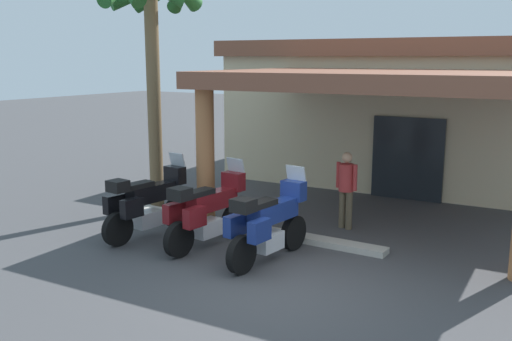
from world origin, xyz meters
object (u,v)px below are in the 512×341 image
object	(u,v)px
motorcycle_maroon	(207,211)
pedestrian	(346,185)
motel_building	(438,108)
motorcycle_black	(147,203)
motorcycle_blue	(268,223)
palm_tree_roadside	(152,20)

from	to	relation	value
motorcycle_maroon	pedestrian	size ratio (longest dim) A/B	1.35
motel_building	motorcycle_black	xyz separation A→B (m)	(-3.31, -9.09, -1.38)
motel_building	motorcycle_blue	size ratio (longest dim) A/B	5.62
motorcycle_maroon	motorcycle_blue	size ratio (longest dim) A/B	1.00
motorcycle_black	motorcycle_blue	world-z (taller)	same
palm_tree_roadside	pedestrian	bearing A→B (deg)	10.02
motorcycle_blue	palm_tree_roadside	size ratio (longest dim) A/B	0.38
motorcycle_black	palm_tree_roadside	size ratio (longest dim) A/B	0.38
motorcycle_blue	motorcycle_black	bearing A→B (deg)	96.63
motorcycle_blue	palm_tree_roadside	world-z (taller)	palm_tree_roadside
motorcycle_blue	motorcycle_maroon	bearing A→B (deg)	92.45
motorcycle_blue	pedestrian	distance (m)	2.64
pedestrian	palm_tree_roadside	world-z (taller)	palm_tree_roadside
motorcycle_maroon	motorcycle_blue	distance (m)	1.40
motorcycle_blue	palm_tree_roadside	xyz separation A→B (m)	(-4.16, 1.80, 3.70)
motorcycle_black	motorcycle_blue	xyz separation A→B (m)	(2.80, 0.04, 0.00)
motorcycle_black	pedestrian	bearing A→B (deg)	-43.48
motel_building	motorcycle_maroon	size ratio (longest dim) A/B	5.62
motorcycle_blue	palm_tree_roadside	distance (m)	5.85
motorcycle_blue	pedestrian	world-z (taller)	pedestrian
motel_building	pedestrian	distance (m)	6.54
palm_tree_roadside	motorcycle_blue	bearing A→B (deg)	-23.44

